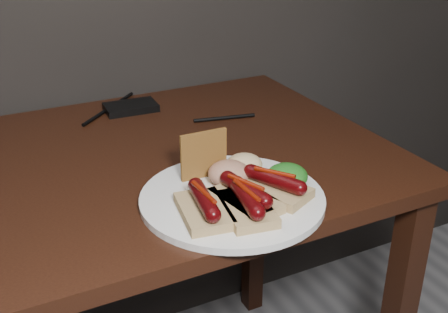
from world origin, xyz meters
TOP-DOWN VIEW (x-y plane):
  - desk at (0.00, 1.38)m, footprint 1.40×0.70m
  - hard_drive at (0.28, 1.63)m, footprint 0.12×0.08m
  - desk_cables at (0.01, 1.51)m, footprint 0.95×0.40m
  - plate at (0.30, 1.15)m, footprint 0.38×0.38m
  - bread_sausage_left at (0.23, 1.11)m, footprint 0.09×0.12m
  - bread_sausage_center at (0.30, 1.11)m, footprint 0.09×0.13m
  - bread_sausage_right at (0.36, 1.12)m, footprint 0.11×0.13m
  - bread_sausage_extra at (0.29, 1.09)m, footprint 0.09×0.12m
  - crispbread at (0.29, 1.23)m, footprint 0.08×0.01m
  - salad_greens at (0.40, 1.14)m, footprint 0.07×0.07m
  - salsa_mound at (0.31, 1.19)m, footprint 0.07×0.07m
  - coleslaw_mound at (0.35, 1.21)m, footprint 0.06×0.06m

SIDE VIEW (x-z plane):
  - desk at x=0.00m, z-range 0.29..1.04m
  - desk_cables at x=0.01m, z-range 0.75..0.76m
  - plate at x=0.30m, z-range 0.75..0.76m
  - hard_drive at x=0.28m, z-range 0.75..0.77m
  - bread_sausage_left at x=0.23m, z-range 0.76..0.80m
  - bread_sausage_center at x=0.30m, z-range 0.76..0.80m
  - bread_sausage_right at x=0.36m, z-range 0.76..0.80m
  - bread_sausage_extra at x=0.29m, z-range 0.76..0.80m
  - coleslaw_mound at x=0.35m, z-range 0.76..0.80m
  - salad_greens at x=0.40m, z-range 0.76..0.80m
  - salsa_mound at x=0.31m, z-range 0.76..0.80m
  - crispbread at x=0.29m, z-range 0.76..0.85m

